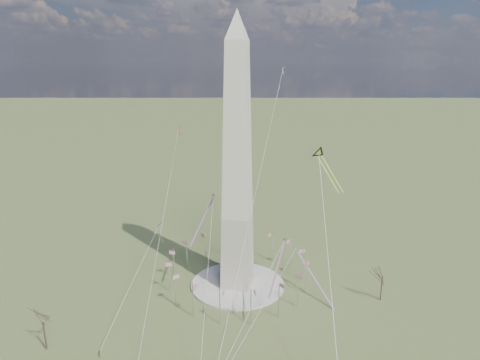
% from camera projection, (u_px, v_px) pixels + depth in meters
% --- Properties ---
extents(ground, '(2000.00, 2000.00, 0.00)m').
position_uv_depth(ground, '(238.00, 285.00, 166.07)').
color(ground, '#4C592C').
rests_on(ground, ground).
extents(plaza, '(36.00, 36.00, 0.80)m').
position_uv_depth(plaza, '(238.00, 284.00, 165.96)').
color(plaza, beige).
rests_on(plaza, ground).
extents(washington_monument, '(15.56, 15.56, 100.00)m').
position_uv_depth(washington_monument, '(237.00, 166.00, 153.14)').
color(washington_monument, '#ABA590').
rests_on(washington_monument, plaza).
extents(flagpole_ring, '(54.40, 54.40, 13.00)m').
position_uv_depth(flagpole_ring, '(238.00, 268.00, 164.11)').
color(flagpole_ring, silver).
rests_on(flagpole_ring, ground).
extents(tree_near, '(8.24, 8.24, 14.41)m').
position_uv_depth(tree_near, '(383.00, 274.00, 153.17)').
color(tree_near, '#3F2D26').
rests_on(tree_near, ground).
extents(tree_far, '(7.96, 7.96, 13.93)m').
position_uv_depth(tree_far, '(43.00, 320.00, 126.76)').
color(tree_far, '#3F2D26').
rests_on(tree_far, ground).
extents(person_west, '(1.11, 1.05, 1.81)m').
position_uv_depth(person_west, '(100.00, 354.00, 125.99)').
color(person_west, gray).
rests_on(person_west, ground).
extents(kite_delta_black, '(12.61, 15.52, 13.52)m').
position_uv_depth(kite_delta_black, '(320.00, 156.00, 152.56)').
color(kite_delta_black, black).
rests_on(kite_delta_black, ground).
extents(kite_diamond_purple, '(1.93, 3.34, 10.59)m').
position_uv_depth(kite_diamond_purple, '(160.00, 226.00, 170.83)').
color(kite_diamond_purple, navy).
rests_on(kite_diamond_purple, ground).
extents(kite_streamer_left, '(3.64, 19.00, 13.06)m').
position_uv_depth(kite_streamer_left, '(279.00, 260.00, 141.93)').
color(kite_streamer_left, '#E94D24').
rests_on(kite_streamer_left, ground).
extents(kite_streamer_mid, '(4.41, 20.23, 13.94)m').
position_uv_depth(kite_streamer_mid, '(206.00, 213.00, 157.92)').
color(kite_streamer_mid, '#E94D24').
rests_on(kite_streamer_mid, ground).
extents(kite_streamer_right, '(17.55, 18.76, 16.68)m').
position_uv_depth(kite_streamer_right, '(309.00, 269.00, 159.14)').
color(kite_streamer_right, '#E94D24').
rests_on(kite_streamer_right, ground).
extents(kite_small_red, '(1.55, 1.70, 4.71)m').
position_uv_depth(kite_small_red, '(179.00, 128.00, 194.64)').
color(kite_small_red, red).
rests_on(kite_small_red, ground).
extents(kite_small_white, '(1.27, 1.97, 4.32)m').
position_uv_depth(kite_small_white, '(283.00, 69.00, 184.86)').
color(kite_small_white, white).
rests_on(kite_small_white, ground).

